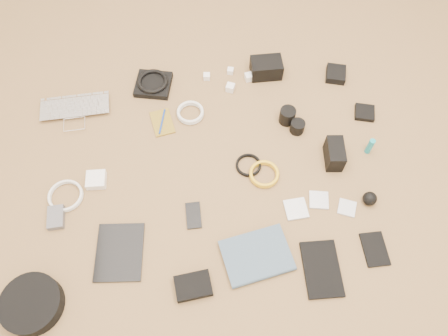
{
  "coord_description": "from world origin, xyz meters",
  "views": [
    {
      "loc": [
        -0.04,
        -0.82,
        1.52
      ],
      "look_at": [
        0.05,
        0.01,
        0.02
      ],
      "focal_mm": 35.0,
      "sensor_mm": 36.0,
      "label": 1
    }
  ],
  "objects": [
    {
      "name": "laptop",
      "position": [
        -0.55,
        0.33,
        0.01
      ],
      "size": [
        0.3,
        0.22,
        0.02
      ],
      "primitive_type": "imported",
      "rotation": [
        0.0,
        0.0,
        0.04
      ],
      "color": "silver",
      "rests_on": "ground"
    },
    {
      "name": "headphone_pouch",
      "position": [
        -0.22,
        0.46,
        0.01
      ],
      "size": [
        0.18,
        0.17,
        0.03
      ],
      "primitive_type": "cube",
      "rotation": [
        0.0,
        0.0,
        -0.22
      ],
      "color": "black",
      "rests_on": "ground"
    },
    {
      "name": "headphones",
      "position": [
        -0.22,
        0.46,
        0.04
      ],
      "size": [
        0.14,
        0.14,
        0.02
      ],
      "primitive_type": "torus",
      "rotation": [
        0.0,
        0.0,
        0.07
      ],
      "color": "black",
      "rests_on": "headphone_pouch"
    },
    {
      "name": "charger_a",
      "position": [
        0.02,
        0.48,
        0.01
      ],
      "size": [
        0.03,
        0.03,
        0.03
      ],
      "primitive_type": "cube",
      "rotation": [
        0.0,
        0.0,
        -0.11
      ],
      "color": "white",
      "rests_on": "ground"
    },
    {
      "name": "charger_b",
      "position": [
        0.13,
        0.5,
        0.01
      ],
      "size": [
        0.03,
        0.03,
        0.03
      ],
      "primitive_type": "cube",
      "rotation": [
        0.0,
        0.0,
        -0.27
      ],
      "color": "white",
      "rests_on": "ground"
    },
    {
      "name": "charger_c",
      "position": [
        0.21,
        0.46,
        0.02
      ],
      "size": [
        0.04,
        0.04,
        0.03
      ],
      "primitive_type": "cube",
      "rotation": [
        0.0,
        0.0,
        0.18
      ],
      "color": "white",
      "rests_on": "ground"
    },
    {
      "name": "charger_d",
      "position": [
        0.12,
        0.41,
        0.02
      ],
      "size": [
        0.05,
        0.05,
        0.03
      ],
      "primitive_type": "cube",
      "rotation": [
        0.0,
        0.0,
        -0.42
      ],
      "color": "white",
      "rests_on": "ground"
    },
    {
      "name": "dslr_camera",
      "position": [
        0.29,
        0.48,
        0.04
      ],
      "size": [
        0.14,
        0.1,
        0.08
      ],
      "primitive_type": "cube",
      "rotation": [
        0.0,
        0.0,
        -0.0
      ],
      "color": "black",
      "rests_on": "ground"
    },
    {
      "name": "lens_pouch",
      "position": [
        0.6,
        0.43,
        0.02
      ],
      "size": [
        0.11,
        0.11,
        0.03
      ],
      "primitive_type": "cube",
      "rotation": [
        0.0,
        0.0,
        -0.27
      ],
      "color": "black",
      "rests_on": "ground"
    },
    {
      "name": "notebook_olive",
      "position": [
        -0.19,
        0.26,
        0.0
      ],
      "size": [
        0.11,
        0.14,
        0.01
      ],
      "primitive_type": "cube",
      "rotation": [
        0.0,
        0.0,
        0.19
      ],
      "color": "olive",
      "rests_on": "ground"
    },
    {
      "name": "pen_blue",
      "position": [
        -0.19,
        0.26,
        0.01
      ],
      "size": [
        0.03,
        0.12,
        0.01
      ],
      "primitive_type": "cylinder",
      "rotation": [
        1.57,
        0.0,
        -0.22
      ],
      "color": "#13369E",
      "rests_on": "notebook_olive"
    },
    {
      "name": "cable_white_a",
      "position": [
        -0.07,
        0.29,
        0.01
      ],
      "size": [
        0.13,
        0.13,
        0.01
      ],
      "primitive_type": "torus",
      "rotation": [
        0.0,
        0.0,
        0.1
      ],
      "color": "silver",
      "rests_on": "ground"
    },
    {
      "name": "lens_a",
      "position": [
        0.34,
        0.22,
        0.04
      ],
      "size": [
        0.08,
        0.08,
        0.07
      ],
      "primitive_type": "cylinder",
      "rotation": [
        0.0,
        0.0,
        -0.27
      ],
      "color": "black",
      "rests_on": "ground"
    },
    {
      "name": "lens_b",
      "position": [
        0.37,
        0.16,
        0.03
      ],
      "size": [
        0.07,
        0.07,
        0.05
      ],
      "primitive_type": "cylinder",
      "rotation": [
        0.0,
        0.0,
        0.27
      ],
      "color": "black",
      "rests_on": "ground"
    },
    {
      "name": "card_reader",
      "position": [
        0.67,
        0.21,
        0.01
      ],
      "size": [
        0.1,
        0.1,
        0.02
      ],
      "primitive_type": "cube",
      "rotation": [
        0.0,
        0.0,
        -0.27
      ],
      "color": "black",
      "rests_on": "ground"
    },
    {
      "name": "power_brick",
      "position": [
        -0.45,
        0.01,
        0.02
      ],
      "size": [
        0.08,
        0.08,
        0.03
      ],
      "primitive_type": "cube",
      "rotation": [
        0.0,
        0.0,
        -0.04
      ],
      "color": "white",
      "rests_on": "ground"
    },
    {
      "name": "cable_white_b",
      "position": [
        -0.57,
        -0.05,
        0.01
      ],
      "size": [
        0.15,
        0.15,
        0.01
      ],
      "primitive_type": "torus",
      "rotation": [
        0.0,
        0.0,
        0.1
      ],
      "color": "silver",
      "rests_on": "ground"
    },
    {
      "name": "cable_black",
      "position": [
        0.15,
        0.01,
        0.0
      ],
      "size": [
        0.13,
        0.13,
        0.01
      ],
      "primitive_type": "torus",
      "rotation": [
        0.0,
        0.0,
        -0.29
      ],
      "color": "black",
      "rests_on": "ground"
    },
    {
      "name": "cable_yellow",
      "position": [
        0.2,
        -0.04,
        0.01
      ],
      "size": [
        0.12,
        0.12,
        0.01
      ],
      "primitive_type": "torus",
      "rotation": [
        0.0,
        0.0,
        -0.01
      ],
      "color": "gold",
      "rests_on": "ground"
    },
    {
      "name": "flash",
      "position": [
        0.49,
        0.01,
        0.04
      ],
      "size": [
        0.08,
        0.12,
        0.09
      ],
      "primitive_type": "cube",
      "rotation": [
        0.0,
        0.0,
        -0.1
      ],
      "color": "black",
      "rests_on": "ground"
    },
    {
      "name": "lens_cleaner",
      "position": [
        0.64,
        0.03,
        0.04
      ],
      "size": [
        0.03,
        0.03,
        0.08
      ],
      "primitive_type": "cylinder",
      "rotation": [
        0.0,
        0.0,
        -0.31
      ],
      "color": "teal",
      "rests_on": "ground"
    },
    {
      "name": "battery_charger",
      "position": [
        -0.6,
        -0.13,
        0.01
      ],
      "size": [
        0.06,
        0.09,
        0.03
      ],
      "primitive_type": "cube",
      "rotation": [
        0.0,
        0.0,
        0.04
      ],
      "color": "#535357",
      "rests_on": "ground"
    },
    {
      "name": "tablet",
      "position": [
        -0.36,
        -0.29,
        0.0
      ],
      "size": [
        0.18,
        0.23,
        0.01
      ],
      "primitive_type": "cube",
      "rotation": [
        0.0,
        0.0,
        -0.08
      ],
      "color": "black",
      "rests_on": "ground"
    },
    {
      "name": "phone",
      "position": [
        -0.09,
        -0.18,
        0.0
      ],
      "size": [
        0.06,
        0.11,
        0.01
      ],
      "primitive_type": "cube",
      "rotation": [
        0.0,
        0.0,
        0.01
      ],
      "color": "black",
      "rests_on": "ground"
    },
    {
      "name": "filter_case_left",
      "position": [
        0.3,
        -0.19,
        0.01
      ],
      "size": [
        0.09,
        0.09,
        0.01
      ],
      "primitive_type": "cube",
      "rotation": [
        0.0,
        0.0,
        0.06
      ],
      "color": "silver",
      "rests_on": "ground"
    },
    {
      "name": "filter_case_mid",
      "position": [
        0.39,
        -0.16,
        0.01
      ],
      "size": [
        0.08,
        0.08,
        0.01
      ],
      "primitive_type": "cube",
      "rotation": [
        0.0,
        0.0,
        -0.18
      ],
      "color": "silver",
      "rests_on": "ground"
    },
    {
      "name": "filter_case_right",
      "position": [
        0.49,
        -0.21,
        0.0
      ],
      "size": [
        0.08,
        0.08,
        0.01
      ],
      "primitive_type": "cube",
      "rotation": [
        0.0,
        0.0,
        -0.4
      ],
      "color": "silver",
      "rests_on": "ground"
    },
    {
      "name": "air_blower",
      "position": [
        0.58,
        -0.19,
        0.03
      ],
      "size": [
        0.06,
        0.06,
        0.05
      ],
      "primitive_type": "sphere",
      "rotation": [
        0.0,
        0.0,
        0.11
      ],
      "color": "black",
      "rests_on": "ground"
    },
    {
      "name": "headphone_case",
      "position": [
        -0.65,
        -0.45,
        0.03
      ],
      "size": [
        0.27,
        0.27,
        0.06
      ],
      "primitive_type": "cylinder",
      "rotation": [
        0.0,
        0.0,
        -0.41
      ],
      "color": "black",
      "rests_on": "ground"
    },
    {
      "name": "drive_case",
      "position": [
        -0.11,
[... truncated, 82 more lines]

